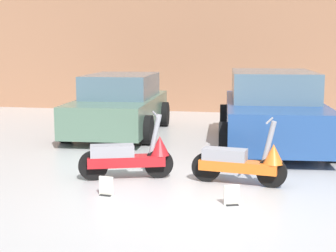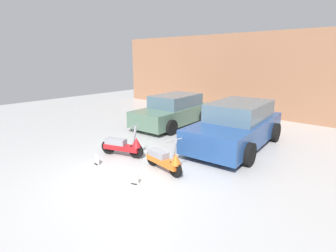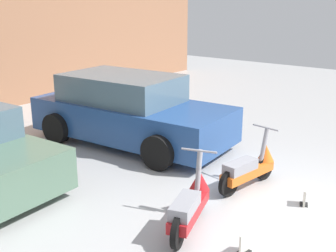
# 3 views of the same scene
# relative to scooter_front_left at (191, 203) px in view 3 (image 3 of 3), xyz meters

# --- Properties ---
(ground_plane) EXTENTS (28.00, 28.00, 0.00)m
(ground_plane) POSITION_rel_scooter_front_left_xyz_m (1.18, -0.88, -0.36)
(ground_plane) COLOR #B2B2B2
(scooter_front_left) EXTENTS (1.38, 0.72, 1.00)m
(scooter_front_left) POSITION_rel_scooter_front_left_xyz_m (0.00, 0.00, 0.00)
(scooter_front_left) COLOR black
(scooter_front_left) RESTS_ON ground_plane
(scooter_front_right) EXTENTS (1.40, 0.53, 0.98)m
(scooter_front_right) POSITION_rel_scooter_front_left_xyz_m (1.69, -0.01, -0.01)
(scooter_front_right) COLOR black
(scooter_front_right) RESTS_ON ground_plane
(car_rear_center) EXTENTS (2.42, 4.54, 1.49)m
(car_rear_center) POSITION_rel_scooter_front_left_xyz_m (2.12, 3.18, 0.36)
(car_rear_center) COLOR navy
(car_rear_center) RESTS_ON ground_plane
(placard_near_left_scooter) EXTENTS (0.20, 0.14, 0.26)m
(placard_near_left_scooter) POSITION_rel_scooter_front_left_xyz_m (-0.10, -0.90, -0.24)
(placard_near_left_scooter) COLOR black
(placard_near_left_scooter) RESTS_ON ground_plane
(placard_near_right_scooter) EXTENTS (0.20, 0.17, 0.26)m
(placard_near_right_scooter) POSITION_rel_scooter_front_left_xyz_m (1.61, -1.00, -0.24)
(placard_near_right_scooter) COLOR black
(placard_near_right_scooter) RESTS_ON ground_plane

